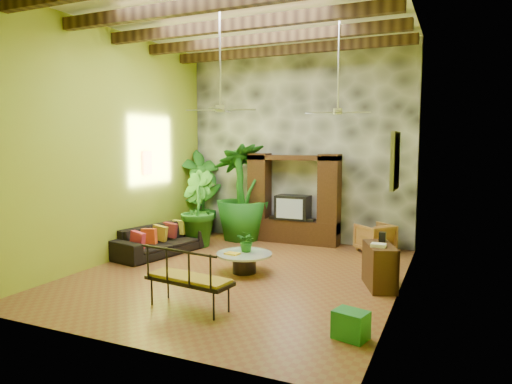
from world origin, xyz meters
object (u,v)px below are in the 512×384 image
at_px(tall_plant_b, 196,208).
at_px(wicker_armchair, 375,238).
at_px(iron_bench, 186,276).
at_px(green_bin, 351,325).
at_px(side_console, 380,266).
at_px(tall_plant_c, 242,192).
at_px(coffee_table, 244,260).
at_px(ceiling_fan_back, 338,101).
at_px(tall_plant_a, 201,193).
at_px(entertainment_center, 293,205).
at_px(ceiling_fan_front, 220,98).
at_px(sofa, 160,240).

bearing_deg(tall_plant_b, wicker_armchair, 14.63).
relative_size(iron_bench, green_bin, 3.44).
height_order(iron_bench, side_console, iron_bench).
xyz_separation_m(tall_plant_c, coffee_table, (1.42, -2.87, -1.02)).
bearing_deg(ceiling_fan_back, tall_plant_c, 149.44).
relative_size(tall_plant_a, green_bin, 5.53).
distance_m(wicker_armchair, green_bin, 5.05).
relative_size(entertainment_center, green_bin, 5.57).
height_order(ceiling_fan_back, iron_bench, ceiling_fan_back).
xyz_separation_m(coffee_table, side_console, (2.60, 0.15, 0.13)).
distance_m(ceiling_fan_back, side_console, 3.33).
bearing_deg(wicker_armchair, green_bin, 46.65).
distance_m(ceiling_fan_front, green_bin, 4.63).
distance_m(wicker_armchair, iron_bench, 5.41).
xyz_separation_m(entertainment_center, tall_plant_c, (-1.38, -0.18, 0.32)).
relative_size(sofa, green_bin, 5.25).
xyz_separation_m(sofa, side_console, (5.04, -0.44, 0.06)).
bearing_deg(sofa, ceiling_fan_back, -71.09).
xyz_separation_m(ceiling_fan_front, ceiling_fan_back, (1.80, 1.60, 0.00)).
bearing_deg(tall_plant_b, tall_plant_a, 115.18).
xyz_separation_m(sofa, wicker_armchair, (4.53, 2.23, 0.01)).
height_order(wicker_armchair, coffee_table, wicker_armchair).
bearing_deg(side_console, coffee_table, 161.52).
relative_size(tall_plant_a, coffee_table, 2.15).
xyz_separation_m(ceiling_fan_front, tall_plant_a, (-2.45, 3.39, -2.21)).
xyz_separation_m(sofa, tall_plant_a, (-0.26, 2.32, 0.86)).
distance_m(tall_plant_c, iron_bench, 5.34).
bearing_deg(iron_bench, ceiling_fan_back, 73.00).
relative_size(sofa, side_console, 2.32).
bearing_deg(tall_plant_a, green_bin, -43.96).
height_order(entertainment_center, sofa, entertainment_center).
relative_size(sofa, iron_bench, 1.53).
height_order(tall_plant_c, coffee_table, tall_plant_c).
height_order(ceiling_fan_front, tall_plant_a, ceiling_fan_front).
bearing_deg(entertainment_center, side_console, -47.60).
bearing_deg(entertainment_center, tall_plant_b, -147.33).
bearing_deg(ceiling_fan_front, tall_plant_c, 109.30).
distance_m(ceiling_fan_back, wicker_armchair, 3.54).
bearing_deg(iron_bench, sofa, 139.07).
bearing_deg(coffee_table, ceiling_fan_front, -117.01).
bearing_deg(ceiling_fan_back, coffee_table, -144.35).
relative_size(ceiling_fan_front, iron_bench, 1.25).
distance_m(sofa, tall_plant_c, 2.68).
height_order(coffee_table, side_console, side_console).
relative_size(ceiling_fan_front, sofa, 0.82).
bearing_deg(coffee_table, green_bin, -40.29).
xyz_separation_m(entertainment_center, wicker_armchair, (2.13, -0.24, -0.62)).
height_order(iron_bench, green_bin, iron_bench).
bearing_deg(entertainment_center, tall_plant_c, -172.57).
bearing_deg(tall_plant_b, ceiling_fan_back, -9.20).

